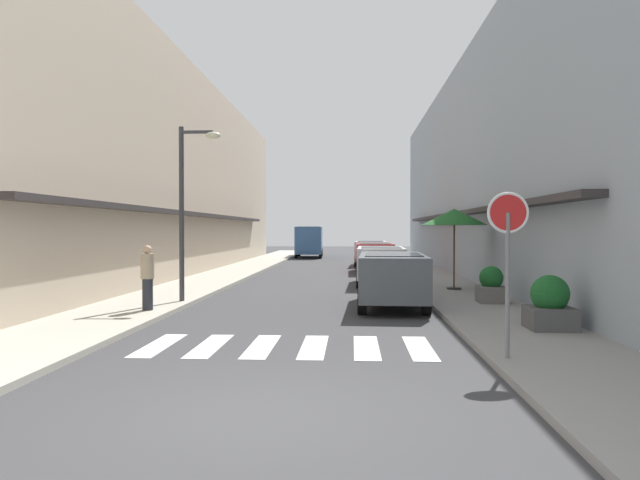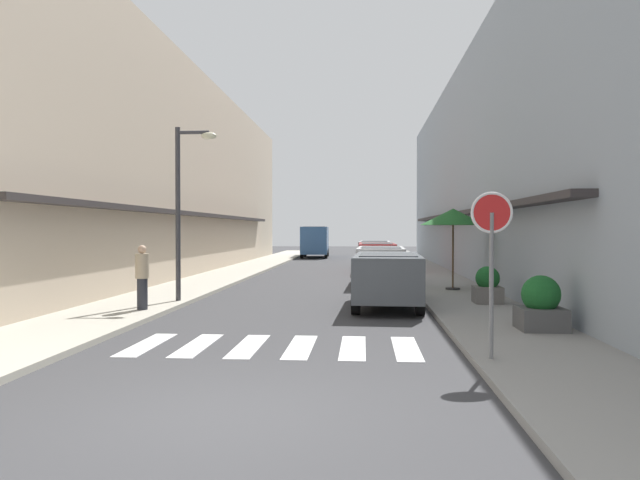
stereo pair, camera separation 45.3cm
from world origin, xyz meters
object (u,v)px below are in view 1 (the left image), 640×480
parked_car_near (392,274)px  cafe_umbrella (454,217)px  parked_car_far (374,254)px  round_street_sign (508,231)px  street_lamp (189,193)px  delivery_van (309,239)px  planter_midblock (491,286)px  parked_car_mid (381,261)px  parked_car_distant (371,250)px  planter_corner (550,305)px  pedestrian_walking_near (148,276)px

parked_car_near → cafe_umbrella: (2.33, 3.85, 1.62)m
parked_car_near → parked_car_far: (0.00, 13.12, -0.00)m
round_street_sign → street_lamp: 9.96m
parked_car_far → round_street_sign: bearing=-86.2°
parked_car_far → delivery_van: delivery_van is taller
round_street_sign → planter_midblock: 7.39m
delivery_van → round_street_sign: size_ratio=2.10×
round_street_sign → cafe_umbrella: bearing=84.6°
parked_car_mid → parked_car_distant: size_ratio=0.96×
parked_car_near → parked_car_distant: bearing=90.0°
planter_corner → street_lamp: bearing=153.7°
parked_car_far → cafe_umbrella: (2.33, -9.27, 1.63)m
planter_corner → parked_car_distant: bearing=97.3°
delivery_van → cafe_umbrella: cafe_umbrella is taller
round_street_sign → planter_corner: size_ratio=2.37×
parked_car_far → round_street_sign: (1.33, -19.94, 1.19)m
parked_car_far → cafe_umbrella: cafe_umbrella is taller
parked_car_mid → delivery_van: delivery_van is taller
delivery_van → street_lamp: size_ratio=1.11×
parked_car_distant → street_lamp: street_lamp is taller
parked_car_distant → street_lamp: size_ratio=0.90×
cafe_umbrella → parked_car_near: bearing=-121.2°
round_street_sign → planter_midblock: bearing=78.7°
pedestrian_walking_near → parked_car_far: bearing=91.2°
parked_car_near → delivery_van: bearing=98.6°
parked_car_distant → round_street_sign: 25.51m
cafe_umbrella → pedestrian_walking_near: size_ratio=1.68×
planter_midblock → parked_car_distant: bearing=98.5°
cafe_umbrella → planter_corner: (0.56, -7.91, -1.93)m
street_lamp → planter_corner: 9.91m
round_street_sign → planter_midblock: size_ratio=2.58×
cafe_umbrella → round_street_sign: bearing=-95.4°
cafe_umbrella → planter_corner: size_ratio=2.48×
parked_car_near → pedestrian_walking_near: pedestrian_walking_near is taller
parked_car_mid → round_street_sign: 13.45m
parked_car_mid → pedestrian_walking_near: bearing=-126.9°
delivery_van → street_lamp: bearing=-92.6°
parked_car_mid → cafe_umbrella: size_ratio=1.56×
cafe_umbrella → planter_corner: 8.16m
parked_car_near → planter_midblock: parked_car_near is taller
street_lamp → cafe_umbrella: street_lamp is taller
parked_car_mid → round_street_sign: size_ratio=1.63×
planter_midblock → street_lamp: bearing=-179.3°
parked_car_mid → delivery_van: size_ratio=0.78×
parked_car_mid → delivery_van: (-4.38, 22.38, 0.48)m
parked_car_near → planter_corner: 4.99m
planter_midblock → parked_car_mid: bearing=113.7°
parked_car_near → planter_corner: (2.89, -4.06, -0.31)m
parked_car_far → delivery_van: 16.38m
planter_corner → planter_midblock: size_ratio=1.09×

